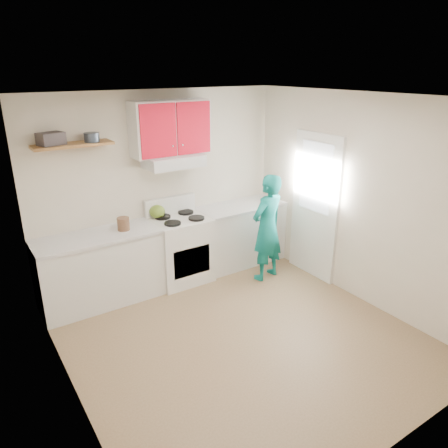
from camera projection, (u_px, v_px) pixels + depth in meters
floor at (240, 335)px, 4.82m from camera, size 3.80×3.80×0.00m
ceiling at (243, 97)px, 3.91m from camera, size 3.60×3.80×0.04m
back_wall at (161, 187)px, 5.85m from camera, size 3.60×0.04×2.60m
front_wall at (404, 313)px, 2.88m from camera, size 3.60×0.04×2.60m
left_wall at (61, 273)px, 3.43m from camera, size 0.04×3.80×2.60m
right_wall at (358, 200)px, 5.29m from camera, size 0.04×3.80×2.60m
door at (315, 207)px, 5.92m from camera, size 0.05×0.85×2.05m
door_glass at (316, 177)px, 5.76m from camera, size 0.01×0.55×0.95m
counter_left at (100, 270)px, 5.37m from camera, size 1.52×0.60×0.90m
counter_right at (240, 234)px, 6.50m from camera, size 1.32×0.60×0.90m
stove at (181, 249)px, 5.94m from camera, size 0.76×0.65×0.92m
range_hood at (174, 161)px, 5.59m from camera, size 0.76×0.44×0.15m
upper_cabinets at (170, 128)px, 5.48m from camera, size 1.02×0.33×0.70m
shelf at (73, 145)px, 4.88m from camera, size 0.90×0.30×0.04m
books at (51, 139)px, 4.74m from camera, size 0.32×0.27×0.14m
tin at (92, 137)px, 4.94m from camera, size 0.21×0.21×0.11m
kettle at (157, 212)px, 5.77m from camera, size 0.27×0.27×0.18m
crock at (123, 225)px, 5.35m from camera, size 0.20×0.20×0.19m
cutting_board at (238, 208)px, 6.22m from camera, size 0.29×0.23×0.02m
silicone_mat at (262, 203)px, 6.50m from camera, size 0.35×0.32×0.01m
person at (267, 228)px, 5.89m from camera, size 0.62×0.47×1.52m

